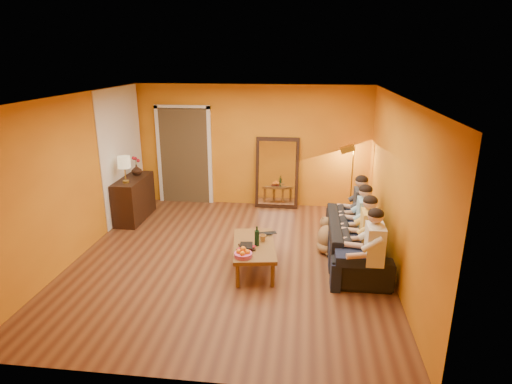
# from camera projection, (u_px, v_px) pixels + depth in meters

# --- Properties ---
(room_shell) EXTENTS (5.00, 5.50, 2.60)m
(room_shell) POSITION_uv_depth(u_px,v_px,m) (234.00, 176.00, 6.92)
(room_shell) COLOR brown
(room_shell) RESTS_ON ground
(white_accent) EXTENTS (0.02, 1.90, 2.58)m
(white_accent) POSITION_uv_depth(u_px,v_px,m) (122.00, 153.00, 8.51)
(white_accent) COLOR white
(white_accent) RESTS_ON wall_left
(doorway_recess) EXTENTS (1.06, 0.30, 2.10)m
(doorway_recess) POSITION_uv_depth(u_px,v_px,m) (186.00, 155.00, 9.49)
(doorway_recess) COLOR #3F2D19
(doorway_recess) RESTS_ON floor
(door_jamb_left) EXTENTS (0.08, 0.06, 2.20)m
(door_jamb_left) POSITION_uv_depth(u_px,v_px,m) (159.00, 155.00, 9.45)
(door_jamb_left) COLOR white
(door_jamb_left) RESTS_ON wall_back
(door_jamb_right) EXTENTS (0.08, 0.06, 2.20)m
(door_jamb_right) POSITION_uv_depth(u_px,v_px,m) (210.00, 157.00, 9.32)
(door_jamb_right) COLOR white
(door_jamb_right) RESTS_ON wall_back
(door_header) EXTENTS (1.22, 0.06, 0.08)m
(door_header) POSITION_uv_depth(u_px,v_px,m) (182.00, 107.00, 9.05)
(door_header) COLOR white
(door_header) RESTS_ON wall_back
(mirror_frame) EXTENTS (0.92, 0.27, 1.51)m
(mirror_frame) POSITION_uv_depth(u_px,v_px,m) (277.00, 173.00, 9.16)
(mirror_frame) COLOR black
(mirror_frame) RESTS_ON floor
(mirror_glass) EXTENTS (0.78, 0.21, 1.35)m
(mirror_glass) POSITION_uv_depth(u_px,v_px,m) (277.00, 173.00, 9.12)
(mirror_glass) COLOR white
(mirror_glass) RESTS_ON mirror_frame
(sideboard) EXTENTS (0.44, 1.18, 0.85)m
(sideboard) POSITION_uv_depth(u_px,v_px,m) (134.00, 199.00, 8.56)
(sideboard) COLOR black
(sideboard) RESTS_ON floor
(table_lamp) EXTENTS (0.24, 0.24, 0.51)m
(table_lamp) POSITION_uv_depth(u_px,v_px,m) (125.00, 170.00, 8.07)
(table_lamp) COLOR beige
(table_lamp) RESTS_ON sideboard
(sofa) EXTENTS (2.23, 0.87, 0.65)m
(sofa) POSITION_uv_depth(u_px,v_px,m) (356.00, 239.00, 6.91)
(sofa) COLOR black
(sofa) RESTS_ON floor
(coffee_table) EXTENTS (0.80, 1.30, 0.42)m
(coffee_table) POSITION_uv_depth(u_px,v_px,m) (254.00, 256.00, 6.59)
(coffee_table) COLOR brown
(coffee_table) RESTS_ON floor
(floor_lamp) EXTENTS (0.33, 0.28, 1.44)m
(floor_lamp) POSITION_uv_depth(u_px,v_px,m) (352.00, 181.00, 8.73)
(floor_lamp) COLOR gold
(floor_lamp) RESTS_ON floor
(dog) EXTENTS (0.46, 0.58, 0.59)m
(dog) POSITION_uv_depth(u_px,v_px,m) (327.00, 235.00, 7.16)
(dog) COLOR olive
(dog) RESTS_ON floor
(person_far_left) EXTENTS (0.70, 0.44, 1.22)m
(person_far_left) POSITION_uv_depth(u_px,v_px,m) (374.00, 251.00, 5.87)
(person_far_left) COLOR beige
(person_far_left) RESTS_ON sofa
(person_mid_left) EXTENTS (0.70, 0.44, 1.22)m
(person_mid_left) POSITION_uv_depth(u_px,v_px,m) (369.00, 235.00, 6.39)
(person_mid_left) COLOR gold
(person_mid_left) RESTS_ON sofa
(person_mid_right) EXTENTS (0.70, 0.44, 1.22)m
(person_mid_right) POSITION_uv_depth(u_px,v_px,m) (364.00, 221.00, 6.91)
(person_mid_right) COLOR #8CBBD8
(person_mid_right) RESTS_ON sofa
(person_far_right) EXTENTS (0.70, 0.44, 1.22)m
(person_far_right) POSITION_uv_depth(u_px,v_px,m) (361.00, 209.00, 7.42)
(person_far_right) COLOR #2E2E32
(person_far_right) RESTS_ON sofa
(fruit_bowl) EXTENTS (0.26, 0.26, 0.16)m
(fruit_bowl) POSITION_uv_depth(u_px,v_px,m) (243.00, 252.00, 6.09)
(fruit_bowl) COLOR #C9477D
(fruit_bowl) RESTS_ON coffee_table
(wine_bottle) EXTENTS (0.07, 0.07, 0.31)m
(wine_bottle) POSITION_uv_depth(u_px,v_px,m) (257.00, 236.00, 6.43)
(wine_bottle) COLOR black
(wine_bottle) RESTS_ON coffee_table
(tumbler) EXTENTS (0.11, 0.11, 0.10)m
(tumbler) POSITION_uv_depth(u_px,v_px,m) (263.00, 238.00, 6.61)
(tumbler) COLOR #B27F3F
(tumbler) RESTS_ON coffee_table
(laptop) EXTENTS (0.35, 0.28, 0.02)m
(laptop) POSITION_uv_depth(u_px,v_px,m) (268.00, 235.00, 6.83)
(laptop) COLOR black
(laptop) RESTS_ON coffee_table
(book_lower) EXTENTS (0.29, 0.33, 0.03)m
(book_lower) POSITION_uv_depth(u_px,v_px,m) (240.00, 248.00, 6.35)
(book_lower) COLOR black
(book_lower) RESTS_ON coffee_table
(book_mid) EXTENTS (0.28, 0.31, 0.02)m
(book_mid) POSITION_uv_depth(u_px,v_px,m) (241.00, 246.00, 6.36)
(book_mid) COLOR #AB1322
(book_mid) RESTS_ON book_lower
(book_upper) EXTENTS (0.21, 0.27, 0.02)m
(book_upper) POSITION_uv_depth(u_px,v_px,m) (240.00, 246.00, 6.33)
(book_upper) COLOR black
(book_upper) RESTS_ON book_mid
(vase) EXTENTS (0.20, 0.20, 0.21)m
(vase) POSITION_uv_depth(u_px,v_px,m) (137.00, 170.00, 8.63)
(vase) COLOR black
(vase) RESTS_ON sideboard
(flowers) EXTENTS (0.17, 0.17, 0.39)m
(flowers) POSITION_uv_depth(u_px,v_px,m) (136.00, 160.00, 8.57)
(flowers) COLOR #AB1322
(flowers) RESTS_ON vase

